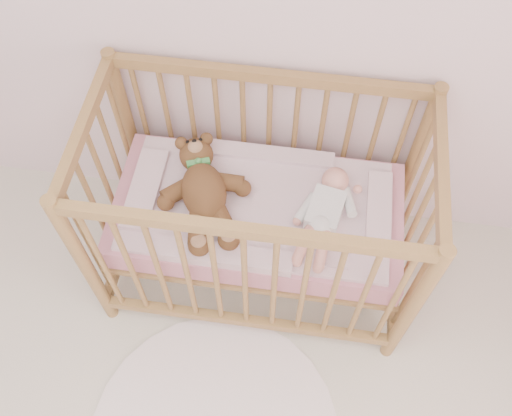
# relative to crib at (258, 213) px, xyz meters

# --- Properties ---
(crib) EXTENTS (1.36, 0.76, 1.00)m
(crib) POSITION_rel_crib_xyz_m (0.00, 0.00, 0.00)
(crib) COLOR olive
(crib) RESTS_ON floor
(mattress) EXTENTS (1.22, 0.62, 0.13)m
(mattress) POSITION_rel_crib_xyz_m (0.00, 0.00, -0.01)
(mattress) COLOR pink
(mattress) RESTS_ON crib
(blanket) EXTENTS (1.10, 0.58, 0.06)m
(blanket) POSITION_rel_crib_xyz_m (0.00, 0.00, 0.06)
(blanket) COLOR pink
(blanket) RESTS_ON mattress
(baby) EXTENTS (0.34, 0.54, 0.12)m
(baby) POSITION_rel_crib_xyz_m (0.28, -0.02, 0.14)
(baby) COLOR white
(baby) RESTS_ON blanket
(teddy_bear) EXTENTS (0.58, 0.68, 0.16)m
(teddy_bear) POSITION_rel_crib_xyz_m (-0.22, -0.02, 0.15)
(teddy_bear) COLOR brown
(teddy_bear) RESTS_ON blanket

